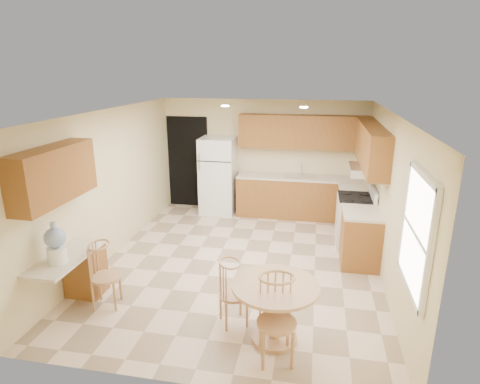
% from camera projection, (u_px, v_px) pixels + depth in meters
% --- Properties ---
extents(floor, '(5.50, 5.50, 0.00)m').
position_uv_depth(floor, '(240.00, 263.00, 6.72)').
color(floor, beige).
rests_on(floor, ground).
extents(ceiling, '(4.50, 5.50, 0.02)m').
position_uv_depth(ceiling, '(240.00, 112.00, 5.98)').
color(ceiling, white).
rests_on(ceiling, wall_back).
extents(wall_back, '(4.50, 0.02, 2.50)m').
position_uv_depth(wall_back, '(263.00, 157.00, 8.93)').
color(wall_back, beige).
rests_on(wall_back, floor).
extents(wall_front, '(4.50, 0.02, 2.50)m').
position_uv_depth(wall_front, '(185.00, 277.00, 3.77)').
color(wall_front, beige).
rests_on(wall_front, floor).
extents(wall_left, '(0.02, 5.50, 2.50)m').
position_uv_depth(wall_left, '(109.00, 185.00, 6.76)').
color(wall_left, beige).
rests_on(wall_left, floor).
extents(wall_right, '(0.02, 5.50, 2.50)m').
position_uv_depth(wall_right, '(388.00, 201.00, 5.95)').
color(wall_right, beige).
rests_on(wall_right, floor).
extents(doorway, '(0.90, 0.02, 2.10)m').
position_uv_depth(doorway, '(188.00, 162.00, 9.29)').
color(doorway, black).
rests_on(doorway, floor).
extents(base_cab_back, '(2.75, 0.60, 0.87)m').
position_uv_depth(base_cab_back, '(300.00, 198.00, 8.73)').
color(base_cab_back, '#925A25').
rests_on(base_cab_back, floor).
extents(counter_back, '(2.75, 0.63, 0.04)m').
position_uv_depth(counter_back, '(301.00, 177.00, 8.60)').
color(counter_back, beige).
rests_on(counter_back, base_cab_back).
extents(base_cab_right_a, '(0.60, 0.59, 0.87)m').
position_uv_depth(base_cab_right_a, '(353.00, 210.00, 7.98)').
color(base_cab_right_a, '#925A25').
rests_on(base_cab_right_a, floor).
extents(counter_right_a, '(0.63, 0.59, 0.04)m').
position_uv_depth(counter_right_a, '(355.00, 188.00, 7.85)').
color(counter_right_a, beige).
rests_on(counter_right_a, base_cab_right_a).
extents(base_cab_right_b, '(0.60, 0.80, 0.87)m').
position_uv_depth(base_cab_right_b, '(360.00, 239.00, 6.62)').
color(base_cab_right_b, '#925A25').
rests_on(base_cab_right_b, floor).
extents(counter_right_b, '(0.63, 0.80, 0.04)m').
position_uv_depth(counter_right_b, '(363.00, 213.00, 6.48)').
color(counter_right_b, beige).
rests_on(counter_right_b, base_cab_right_b).
extents(upper_cab_back, '(2.75, 0.33, 0.70)m').
position_uv_depth(upper_cab_back, '(304.00, 132.00, 8.44)').
color(upper_cab_back, '#925A25').
rests_on(upper_cab_back, wall_back).
extents(upper_cab_right, '(0.33, 2.42, 0.70)m').
position_uv_depth(upper_cab_right, '(371.00, 146.00, 6.94)').
color(upper_cab_right, '#925A25').
rests_on(upper_cab_right, wall_right).
extents(upper_cab_left, '(0.33, 1.40, 0.70)m').
position_uv_depth(upper_cab_left, '(54.00, 174.00, 5.05)').
color(upper_cab_left, '#925A25').
rests_on(upper_cab_left, wall_left).
extents(sink, '(0.78, 0.44, 0.01)m').
position_uv_depth(sink, '(300.00, 176.00, 8.60)').
color(sink, silver).
rests_on(sink, counter_back).
extents(range_hood, '(0.50, 0.76, 0.14)m').
position_uv_depth(range_hood, '(364.00, 170.00, 7.05)').
color(range_hood, silver).
rests_on(range_hood, upper_cab_right).
extents(desk_pedestal, '(0.48, 0.42, 0.72)m').
position_uv_depth(desk_pedestal, '(86.00, 270.00, 5.74)').
color(desk_pedestal, '#925A25').
rests_on(desk_pedestal, floor).
extents(desk_top, '(0.50, 1.20, 0.04)m').
position_uv_depth(desk_top, '(66.00, 258.00, 5.27)').
color(desk_top, beige).
rests_on(desk_top, desk_pedestal).
extents(window, '(0.06, 1.12, 1.30)m').
position_uv_depth(window, '(417.00, 233.00, 4.14)').
color(window, white).
rests_on(window, wall_right).
extents(can_light_a, '(0.14, 0.14, 0.02)m').
position_uv_depth(can_light_a, '(225.00, 106.00, 7.20)').
color(can_light_a, white).
rests_on(can_light_a, ceiling).
extents(can_light_b, '(0.14, 0.14, 0.02)m').
position_uv_depth(can_light_b, '(304.00, 107.00, 6.95)').
color(can_light_b, white).
rests_on(can_light_b, ceiling).
extents(refrigerator, '(0.75, 0.73, 1.70)m').
position_uv_depth(refrigerator, '(218.00, 176.00, 8.89)').
color(refrigerator, white).
rests_on(refrigerator, floor).
extents(stove, '(0.65, 0.76, 1.09)m').
position_uv_depth(stove, '(355.00, 220.00, 7.34)').
color(stove, white).
rests_on(stove, floor).
extents(dining_table, '(1.02, 1.02, 0.75)m').
position_uv_depth(dining_table, '(275.00, 304.00, 4.68)').
color(dining_table, tan).
rests_on(dining_table, floor).
extents(chair_table_a, '(0.38, 0.49, 0.86)m').
position_uv_depth(chair_table_a, '(232.00, 290.00, 4.92)').
color(chair_table_a, tan).
rests_on(chair_table_a, floor).
extents(chair_table_b, '(0.44, 0.46, 1.00)m').
position_uv_depth(chair_table_b, '(276.00, 317.00, 4.24)').
color(chair_table_b, tan).
rests_on(chair_table_b, floor).
extents(chair_desk, '(0.40, 0.52, 0.91)m').
position_uv_depth(chair_desk, '(101.00, 272.00, 5.29)').
color(chair_desk, tan).
rests_on(chair_desk, floor).
extents(water_crock, '(0.26, 0.26, 0.54)m').
position_uv_depth(water_crock, '(56.00, 244.00, 5.03)').
color(water_crock, white).
rests_on(water_crock, desk_top).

